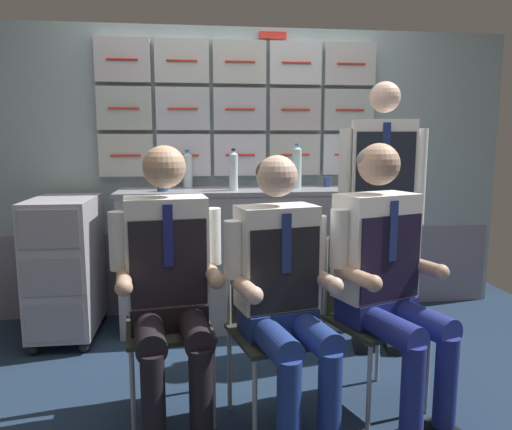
{
  "coord_description": "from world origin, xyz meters",
  "views": [
    {
      "loc": [
        -0.31,
        -2.33,
        1.33
      ],
      "look_at": [
        0.01,
        0.27,
        0.93
      ],
      "focal_mm": 34.0,
      "sensor_mm": 36.0,
      "label": 1
    }
  ],
  "objects_px": {
    "service_trolley": "(66,264)",
    "folding_chair_left": "(167,305)",
    "folding_chair_center": "(270,310)",
    "folding_chair_right": "(364,300)",
    "water_bottle_blue_cap": "(188,170)",
    "paper_cup_blue": "(328,181)",
    "crew_member_left": "(169,273)",
    "crew_member_right": "(386,267)",
    "crew_member_center": "(284,284)",
    "crew_member_standing": "(381,194)"
  },
  "relations": [
    {
      "from": "crew_member_center",
      "to": "crew_member_right",
      "type": "relative_size",
      "value": 0.96
    },
    {
      "from": "crew_member_center",
      "to": "folding_chair_right",
      "type": "relative_size",
      "value": 1.49
    },
    {
      "from": "water_bottle_blue_cap",
      "to": "service_trolley",
      "type": "bearing_deg",
      "value": -160.28
    },
    {
      "from": "folding_chair_center",
      "to": "paper_cup_blue",
      "type": "relative_size",
      "value": 11.59
    },
    {
      "from": "crew_member_right",
      "to": "water_bottle_blue_cap",
      "type": "bearing_deg",
      "value": 123.55
    },
    {
      "from": "crew_member_left",
      "to": "folding_chair_right",
      "type": "xyz_separation_m",
      "value": [
        0.97,
        0.11,
        -0.2
      ]
    },
    {
      "from": "crew_member_left",
      "to": "folding_chair_center",
      "type": "xyz_separation_m",
      "value": [
        0.47,
        0.02,
        -0.2
      ]
    },
    {
      "from": "water_bottle_blue_cap",
      "to": "crew_member_left",
      "type": "bearing_deg",
      "value": -92.95
    },
    {
      "from": "folding_chair_right",
      "to": "water_bottle_blue_cap",
      "type": "bearing_deg",
      "value": 124.92
    },
    {
      "from": "folding_chair_center",
      "to": "water_bottle_blue_cap",
      "type": "height_order",
      "value": "water_bottle_blue_cap"
    },
    {
      "from": "service_trolley",
      "to": "paper_cup_blue",
      "type": "relative_size",
      "value": 13.02
    },
    {
      "from": "folding_chair_right",
      "to": "water_bottle_blue_cap",
      "type": "xyz_separation_m",
      "value": [
        -0.9,
        1.29,
        0.59
      ]
    },
    {
      "from": "folding_chair_right",
      "to": "crew_member_right",
      "type": "relative_size",
      "value": 0.64
    },
    {
      "from": "crew_member_standing",
      "to": "crew_member_left",
      "type": "bearing_deg",
      "value": -151.41
    },
    {
      "from": "service_trolley",
      "to": "crew_member_left",
      "type": "relative_size",
      "value": 0.73
    },
    {
      "from": "folding_chair_left",
      "to": "paper_cup_blue",
      "type": "xyz_separation_m",
      "value": [
        1.12,
        1.16,
        0.5
      ]
    },
    {
      "from": "folding_chair_right",
      "to": "crew_member_right",
      "type": "distance_m",
      "value": 0.26
    },
    {
      "from": "service_trolley",
      "to": "folding_chair_center",
      "type": "bearing_deg",
      "value": -41.67
    },
    {
      "from": "crew_member_center",
      "to": "crew_member_right",
      "type": "height_order",
      "value": "crew_member_right"
    },
    {
      "from": "folding_chair_left",
      "to": "paper_cup_blue",
      "type": "height_order",
      "value": "paper_cup_blue"
    },
    {
      "from": "folding_chair_left",
      "to": "folding_chair_center",
      "type": "relative_size",
      "value": 1.0
    },
    {
      "from": "folding_chair_left",
      "to": "paper_cup_blue",
      "type": "distance_m",
      "value": 1.69
    },
    {
      "from": "service_trolley",
      "to": "folding_chair_center",
      "type": "distance_m",
      "value": 1.63
    },
    {
      "from": "folding_chair_left",
      "to": "folding_chair_right",
      "type": "relative_size",
      "value": 1.0
    },
    {
      "from": "crew_member_left",
      "to": "water_bottle_blue_cap",
      "type": "height_order",
      "value": "crew_member_left"
    },
    {
      "from": "folding_chair_left",
      "to": "water_bottle_blue_cap",
      "type": "relative_size",
      "value": 3.11
    },
    {
      "from": "crew_member_right",
      "to": "service_trolley",
      "type": "bearing_deg",
      "value": 147.15
    },
    {
      "from": "service_trolley",
      "to": "crew_member_center",
      "type": "xyz_separation_m",
      "value": [
        1.26,
        -1.24,
        0.19
      ]
    },
    {
      "from": "folding_chair_center",
      "to": "crew_member_right",
      "type": "height_order",
      "value": "crew_member_right"
    },
    {
      "from": "service_trolley",
      "to": "folding_chair_center",
      "type": "height_order",
      "value": "service_trolley"
    },
    {
      "from": "folding_chair_left",
      "to": "folding_chair_center",
      "type": "bearing_deg",
      "value": -15.63
    },
    {
      "from": "crew_member_right",
      "to": "crew_member_standing",
      "type": "xyz_separation_m",
      "value": [
        0.25,
        0.74,
        0.27
      ]
    },
    {
      "from": "crew_member_left",
      "to": "crew_member_standing",
      "type": "height_order",
      "value": "crew_member_standing"
    },
    {
      "from": "service_trolley",
      "to": "water_bottle_blue_cap",
      "type": "height_order",
      "value": "water_bottle_blue_cap"
    },
    {
      "from": "paper_cup_blue",
      "to": "crew_member_standing",
      "type": "bearing_deg",
      "value": -74.38
    },
    {
      "from": "folding_chair_center",
      "to": "crew_member_center",
      "type": "bearing_deg",
      "value": -76.59
    },
    {
      "from": "service_trolley",
      "to": "folding_chair_left",
      "type": "xyz_separation_m",
      "value": [
        0.72,
        -0.95,
        0.01
      ]
    },
    {
      "from": "crew_member_center",
      "to": "paper_cup_blue",
      "type": "relative_size",
      "value": 17.29
    },
    {
      "from": "folding_chair_left",
      "to": "crew_member_left",
      "type": "bearing_deg",
      "value": -82.28
    },
    {
      "from": "folding_chair_center",
      "to": "water_bottle_blue_cap",
      "type": "bearing_deg",
      "value": 106.25
    },
    {
      "from": "folding_chair_left",
      "to": "paper_cup_blue",
      "type": "relative_size",
      "value": 11.59
    },
    {
      "from": "service_trolley",
      "to": "crew_member_center",
      "type": "relative_size",
      "value": 0.75
    },
    {
      "from": "crew_member_right",
      "to": "water_bottle_blue_cap",
      "type": "relative_size",
      "value": 4.83
    },
    {
      "from": "folding_chair_center",
      "to": "folding_chair_left",
      "type": "bearing_deg",
      "value": 164.37
    },
    {
      "from": "folding_chair_center",
      "to": "folding_chair_right",
      "type": "relative_size",
      "value": 1.0
    },
    {
      "from": "crew_member_center",
      "to": "crew_member_standing",
      "type": "xyz_separation_m",
      "value": [
        0.77,
        0.83,
        0.3
      ]
    },
    {
      "from": "crew_member_right",
      "to": "crew_member_center",
      "type": "bearing_deg",
      "value": -169.11
    },
    {
      "from": "folding_chair_right",
      "to": "folding_chair_left",
      "type": "bearing_deg",
      "value": 177.2
    },
    {
      "from": "folding_chair_center",
      "to": "service_trolley",
      "type": "bearing_deg",
      "value": 138.33
    },
    {
      "from": "crew_member_left",
      "to": "water_bottle_blue_cap",
      "type": "bearing_deg",
      "value": 87.05
    }
  ]
}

